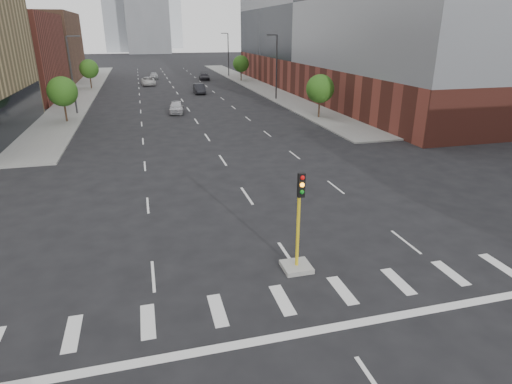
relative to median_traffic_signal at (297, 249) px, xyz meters
name	(u,v)px	position (x,y,z in m)	size (l,w,h in m)	color
sidewalk_left_far	(85,89)	(-15.00, 65.03, -0.90)	(5.00, 92.00, 0.15)	gray
sidewalk_right_far	(253,84)	(15.00, 65.03, -0.90)	(5.00, 92.00, 0.15)	gray
building_left_far_b	(23,47)	(-27.50, 83.03, 5.53)	(20.00, 24.00, 13.00)	brown
building_right_main	(364,21)	(29.50, 51.03, 10.03)	(24.00, 70.00, 22.00)	brown
median_traffic_signal	(297,249)	(0.00, 0.00, 0.00)	(1.20, 1.20, 4.40)	#999993
streetlight_right_a	(276,64)	(13.41, 46.03, 4.04)	(1.60, 0.22, 9.07)	#2D2D30
streetlight_right_b	(228,53)	(13.41, 81.03, 4.04)	(1.60, 0.22, 9.07)	#2D2D30
streetlight_left	(72,72)	(-13.41, 41.03, 4.04)	(1.60, 0.22, 9.07)	#2D2D30
tree_left_near	(62,92)	(-14.00, 36.03, 2.42)	(3.20, 3.20, 4.85)	#382619
tree_left_far	(89,69)	(-14.00, 66.03, 2.42)	(3.20, 3.20, 4.85)	#382619
tree_right_near	(320,89)	(14.00, 31.03, 2.42)	(3.20, 3.20, 4.85)	#382619
tree_right_far	(241,64)	(14.00, 71.03, 2.42)	(3.20, 3.20, 4.85)	#382619
car_near_left	(176,107)	(-1.67, 38.71, -0.22)	(1.77, 4.41, 1.50)	#B8B8BD
car_mid_right	(199,89)	(3.43, 55.49, -0.20)	(1.63, 4.69, 1.54)	black
car_far_left	(148,81)	(-4.20, 69.13, -0.24)	(2.43, 5.27, 1.46)	#BEBEBE
car_deep_right	(204,77)	(7.16, 75.02, -0.29)	(1.93, 4.74, 1.38)	#232227
car_distant	(154,76)	(-2.75, 79.85, -0.27)	(1.65, 4.11, 1.40)	#A7A8AB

